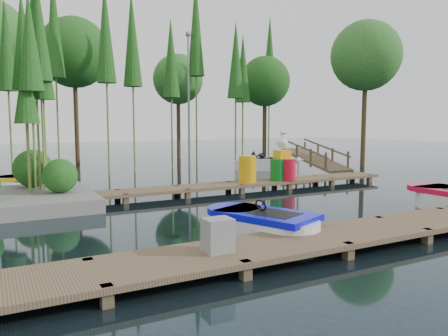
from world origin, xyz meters
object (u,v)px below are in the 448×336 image
boat_blue (264,226)px  utility_cabinet (218,235)px  drum_cluster (283,166)px  yellow_barrel (247,169)px

boat_blue → utility_cabinet: 2.23m
drum_cluster → yellow_barrel: bearing=174.2°
utility_cabinet → yellow_barrel: bearing=55.4°
boat_blue → drum_cluster: (4.52, 5.55, 0.58)m
drum_cluster → boat_blue: bearing=-129.2°
utility_cabinet → yellow_barrel: yellow_barrel is taller
boat_blue → utility_cabinet: size_ratio=5.17×
yellow_barrel → drum_cluster: bearing=-5.8°
utility_cabinet → drum_cluster: 9.31m
boat_blue → utility_cabinet: bearing=-166.4°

